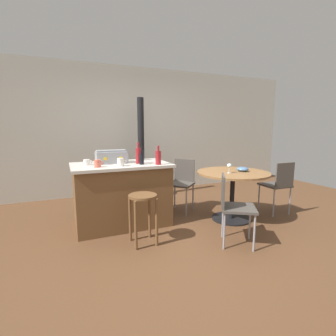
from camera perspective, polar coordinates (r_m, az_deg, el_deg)
The scene contains 19 objects.
ground_plane at distance 3.61m, azimuth 3.38°, elevation -14.09°, with size 8.80×8.80×0.00m, color brown.
back_wall at distance 5.62m, azimuth -7.82°, elevation 8.35°, with size 8.00×0.10×2.70m, color beige.
kitchen_island at distance 3.77m, azimuth -10.48°, elevation -5.83°, with size 1.38×0.84×0.91m.
wooden_stool at distance 3.10m, azimuth -5.74°, elevation -8.89°, with size 0.35×0.35×0.62m.
dining_table at distance 3.98m, azimuth 14.50°, elevation -3.33°, with size 1.09×1.09×0.76m.
folding_chair_near at distance 4.27m, azimuth 3.17°, elevation -2.90°, with size 0.57×0.57×0.88m.
folding_chair_far at distance 3.17m, azimuth 14.50°, elevation -7.90°, with size 0.55×0.55×0.86m.
folding_chair_left at distance 4.48m, azimuth 23.85°, elevation -3.19°, with size 0.41×0.41×0.88m.
wood_stove at distance 5.18m, azimuth -6.07°, elevation -1.25°, with size 0.44×0.45×2.01m.
toolbox at distance 3.76m, azimuth -12.78°, elevation 2.48°, with size 0.44×0.28×0.19m.
bottle_0 at distance 4.03m, azimuth -6.00°, elevation 3.00°, with size 0.08×0.08×0.22m.
bottle_1 at distance 3.52m, azimuth -2.24°, elevation 2.46°, with size 0.08×0.08×0.27m.
bottle_2 at distance 3.64m, azimuth -6.78°, elevation 2.88°, with size 0.07×0.07×0.31m.
bottle_3 at distance 3.55m, azimuth -6.03°, elevation 2.10°, with size 0.07×0.07×0.21m.
cup_0 at distance 3.64m, azimuth -18.03°, elevation 1.24°, with size 0.12×0.09×0.08m.
cup_1 at distance 3.41m, azimuth -15.72°, elevation 0.99°, with size 0.12×0.09×0.10m.
cup_2 at distance 3.42m, azimuth -10.74°, elevation 1.29°, with size 0.12×0.09×0.11m.
wine_glass at distance 3.82m, azimuth 13.79°, elevation 0.45°, with size 0.07×0.07×0.14m.
serving_bowl at distance 4.03m, azimuth 16.64°, elevation -0.23°, with size 0.18×0.18×0.07m, color #4C7099.
Camera 1 is at (-1.49, -2.96, 1.42)m, focal length 26.76 mm.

